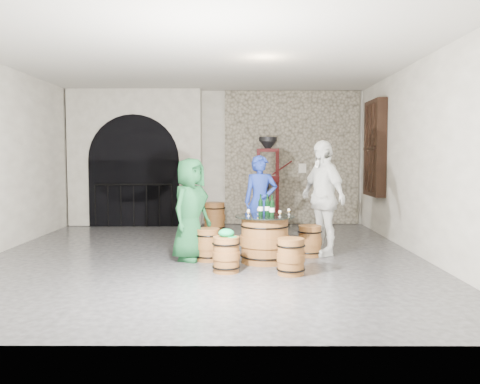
{
  "coord_description": "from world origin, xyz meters",
  "views": [
    {
      "loc": [
        0.6,
        -8.26,
        1.63
      ],
      "look_at": [
        0.57,
        -0.02,
        1.05
      ],
      "focal_mm": 38.0,
      "sensor_mm": 36.0,
      "label": 1
    }
  ],
  "objects_px": {
    "barrel_stool_right": "(310,241)",
    "person_green": "(191,209)",
    "barrel_stool_far": "(262,237)",
    "person_blue": "(261,202)",
    "wine_bottle_center": "(272,208)",
    "wine_bottle_right": "(267,206)",
    "side_barrel": "(215,217)",
    "barrel_table": "(265,239)",
    "barrel_stool_left": "(208,245)",
    "barrel_stool_near_left": "(226,255)",
    "corking_press": "(268,175)",
    "person_white": "(323,198)",
    "wine_bottle_left": "(261,207)",
    "barrel_stool_near_right": "(291,257)"
  },
  "relations": [
    {
      "from": "barrel_table",
      "to": "wine_bottle_right",
      "type": "height_order",
      "value": "wine_bottle_right"
    },
    {
      "from": "barrel_stool_right",
      "to": "wine_bottle_right",
      "type": "height_order",
      "value": "wine_bottle_right"
    },
    {
      "from": "barrel_stool_far",
      "to": "side_barrel",
      "type": "relative_size",
      "value": 0.8
    },
    {
      "from": "wine_bottle_left",
      "to": "corking_press",
      "type": "relative_size",
      "value": 0.16
    },
    {
      "from": "barrel_table",
      "to": "barrel_stool_left",
      "type": "height_order",
      "value": "barrel_table"
    },
    {
      "from": "barrel_stool_right",
      "to": "corking_press",
      "type": "height_order",
      "value": "corking_press"
    },
    {
      "from": "barrel_stool_far",
      "to": "wine_bottle_left",
      "type": "relative_size",
      "value": 1.56
    },
    {
      "from": "wine_bottle_right",
      "to": "barrel_stool_far",
      "type": "bearing_deg",
      "value": 94.05
    },
    {
      "from": "barrel_stool_near_right",
      "to": "barrel_stool_near_left",
      "type": "relative_size",
      "value": 1.0
    },
    {
      "from": "barrel_stool_left",
      "to": "person_blue",
      "type": "height_order",
      "value": "person_blue"
    },
    {
      "from": "side_barrel",
      "to": "corking_press",
      "type": "relative_size",
      "value": 0.3
    },
    {
      "from": "barrel_table",
      "to": "barrel_stool_right",
      "type": "relative_size",
      "value": 1.84
    },
    {
      "from": "person_green",
      "to": "side_barrel",
      "type": "distance_m",
      "value": 3.12
    },
    {
      "from": "person_blue",
      "to": "side_barrel",
      "type": "relative_size",
      "value": 2.61
    },
    {
      "from": "corking_press",
      "to": "barrel_stool_near_right",
      "type": "bearing_deg",
      "value": -89.37
    },
    {
      "from": "side_barrel",
      "to": "person_blue",
      "type": "bearing_deg",
      "value": -64.52
    },
    {
      "from": "person_blue",
      "to": "wine_bottle_right",
      "type": "distance_m",
      "value": 1.18
    },
    {
      "from": "person_white",
      "to": "barrel_stool_right",
      "type": "bearing_deg",
      "value": -83.84
    },
    {
      "from": "barrel_stool_near_right",
      "to": "wine_bottle_left",
      "type": "distance_m",
      "value": 1.15
    },
    {
      "from": "barrel_stool_near_right",
      "to": "wine_bottle_left",
      "type": "relative_size",
      "value": 1.56
    },
    {
      "from": "person_white",
      "to": "wine_bottle_right",
      "type": "relative_size",
      "value": 5.83
    },
    {
      "from": "wine_bottle_right",
      "to": "barrel_stool_near_right",
      "type": "bearing_deg",
      "value": -73.54
    },
    {
      "from": "person_white",
      "to": "wine_bottle_left",
      "type": "relative_size",
      "value": 5.83
    },
    {
      "from": "barrel_table",
      "to": "barrel_stool_left",
      "type": "bearing_deg",
      "value": 172.4
    },
    {
      "from": "person_blue",
      "to": "barrel_stool_far",
      "type": "bearing_deg",
      "value": -95.01
    },
    {
      "from": "wine_bottle_center",
      "to": "wine_bottle_right",
      "type": "relative_size",
      "value": 1.0
    },
    {
      "from": "wine_bottle_center",
      "to": "barrel_stool_right",
      "type": "bearing_deg",
      "value": 41.14
    },
    {
      "from": "barrel_stool_right",
      "to": "person_green",
      "type": "bearing_deg",
      "value": -170.66
    },
    {
      "from": "barrel_stool_far",
      "to": "person_blue",
      "type": "height_order",
      "value": "person_blue"
    },
    {
      "from": "wine_bottle_left",
      "to": "barrel_stool_far",
      "type": "bearing_deg",
      "value": 86.48
    },
    {
      "from": "person_blue",
      "to": "corking_press",
      "type": "height_order",
      "value": "corking_press"
    },
    {
      "from": "wine_bottle_center",
      "to": "wine_bottle_left",
      "type": "bearing_deg",
      "value": 132.66
    },
    {
      "from": "barrel_stool_right",
      "to": "person_green",
      "type": "height_order",
      "value": "person_green"
    },
    {
      "from": "wine_bottle_left",
      "to": "wine_bottle_right",
      "type": "xyz_separation_m",
      "value": [
        0.11,
        0.04,
        0.0
      ]
    },
    {
      "from": "barrel_stool_near_left",
      "to": "person_white",
      "type": "bearing_deg",
      "value": 39.7
    },
    {
      "from": "barrel_stool_right",
      "to": "wine_bottle_left",
      "type": "height_order",
      "value": "wine_bottle_left"
    },
    {
      "from": "barrel_stool_far",
      "to": "barrel_stool_right",
      "type": "relative_size",
      "value": 1.0
    },
    {
      "from": "barrel_stool_near_right",
      "to": "person_green",
      "type": "bearing_deg",
      "value": 146.27
    },
    {
      "from": "person_blue",
      "to": "wine_bottle_center",
      "type": "height_order",
      "value": "person_blue"
    },
    {
      "from": "side_barrel",
      "to": "wine_bottle_right",
      "type": "bearing_deg",
      "value": -72.44
    },
    {
      "from": "barrel_stool_far",
      "to": "barrel_stool_right",
      "type": "xyz_separation_m",
      "value": [
        0.77,
        -0.42,
        0.0
      ]
    },
    {
      "from": "barrel_table",
      "to": "barrel_stool_near_left",
      "type": "distance_m",
      "value": 0.9
    },
    {
      "from": "barrel_stool_right",
      "to": "corking_press",
      "type": "xyz_separation_m",
      "value": [
        -0.5,
        3.55,
        0.96
      ]
    },
    {
      "from": "barrel_stool_far",
      "to": "person_white",
      "type": "bearing_deg",
      "value": -16.07
    },
    {
      "from": "barrel_stool_near_left",
      "to": "person_blue",
      "type": "relative_size",
      "value": 0.31
    },
    {
      "from": "barrel_stool_near_left",
      "to": "person_green",
      "type": "relative_size",
      "value": 0.32
    },
    {
      "from": "person_white",
      "to": "wine_bottle_left",
      "type": "height_order",
      "value": "person_white"
    },
    {
      "from": "barrel_stool_left",
      "to": "person_green",
      "type": "height_order",
      "value": "person_green"
    },
    {
      "from": "barrel_stool_near_right",
      "to": "person_white",
      "type": "bearing_deg",
      "value": 65.39
    },
    {
      "from": "barrel_table",
      "to": "barrel_stool_near_right",
      "type": "height_order",
      "value": "barrel_table"
    }
  ]
}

